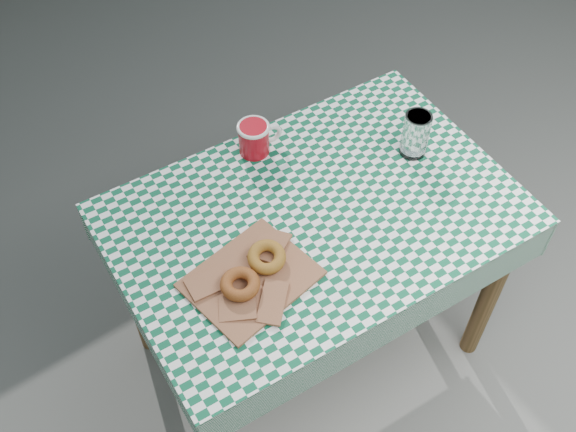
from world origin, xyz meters
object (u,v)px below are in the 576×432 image
at_px(coffee_mug, 254,139).
at_px(table, 312,288).
at_px(drinking_glass, 415,134).
at_px(paper_bag, 251,278).

bearing_deg(coffee_mug, table, -75.88).
bearing_deg(drinking_glass, coffee_mug, 143.93).
distance_m(table, coffee_mug, 0.52).
height_order(coffee_mug, drinking_glass, drinking_glass).
xyz_separation_m(coffee_mug, drinking_glass, (0.38, -0.28, 0.02)).
distance_m(coffee_mug, drinking_glass, 0.47).
xyz_separation_m(table, coffee_mug, (-0.00, 0.30, 0.43)).
distance_m(paper_bag, coffee_mug, 0.46).
height_order(table, drinking_glass, drinking_glass).
bearing_deg(drinking_glass, paper_bag, -171.23).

